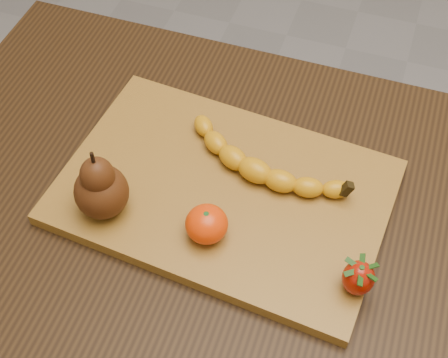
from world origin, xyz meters
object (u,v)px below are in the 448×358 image
(cutting_board, at_px, (224,192))
(pear, at_px, (99,182))
(mandarin, at_px, (207,224))
(table, at_px, (231,257))

(cutting_board, bearing_deg, pear, -144.72)
(pear, distance_m, mandarin, 0.15)
(table, height_order, pear, pear)
(cutting_board, xyz_separation_m, mandarin, (0.00, -0.08, 0.03))
(table, xyz_separation_m, pear, (-0.17, -0.05, 0.17))
(table, bearing_deg, cutting_board, 122.46)
(cutting_board, distance_m, mandarin, 0.09)
(pear, bearing_deg, cutting_board, 30.67)
(mandarin, bearing_deg, cutting_board, 92.46)
(table, xyz_separation_m, cutting_board, (-0.02, 0.04, 0.11))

